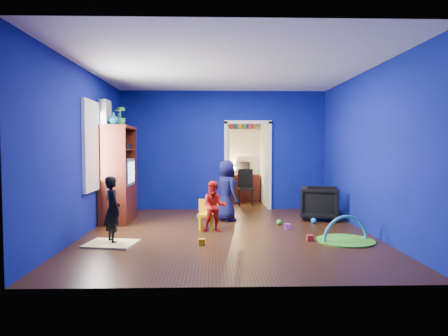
{
  "coord_description": "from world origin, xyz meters",
  "views": [
    {
      "loc": [
        -0.25,
        -7.03,
        1.53
      ],
      "look_at": [
        -0.05,
        0.4,
        1.14
      ],
      "focal_mm": 32.0,
      "sensor_mm": 36.0,
      "label": 1
    }
  ],
  "objects_px": {
    "crt_tv": "(120,172)",
    "play_mat": "(346,241)",
    "hopper_ball": "(224,209)",
    "child_navy": "(226,191)",
    "study_desk": "(243,188)",
    "child_black": "(112,210)",
    "toddler_red": "(214,206)",
    "armchair": "(320,203)",
    "kid_chair": "(206,216)",
    "tv_armoire": "(118,174)",
    "vase": "(114,119)",
    "folding_chair": "(246,188)"
  },
  "relations": [
    {
      "from": "study_desk",
      "to": "hopper_ball",
      "type": "bearing_deg",
      "value": -102.55
    },
    {
      "from": "hopper_ball",
      "to": "kid_chair",
      "type": "xyz_separation_m",
      "value": [
        -0.36,
        -1.13,
        0.05
      ]
    },
    {
      "from": "vase",
      "to": "hopper_ball",
      "type": "bearing_deg",
      "value": 14.62
    },
    {
      "from": "hopper_ball",
      "to": "play_mat",
      "type": "relative_size",
      "value": 0.43
    },
    {
      "from": "folding_chair",
      "to": "play_mat",
      "type": "bearing_deg",
      "value": -71.91
    },
    {
      "from": "hopper_ball",
      "to": "play_mat",
      "type": "height_order",
      "value": "hopper_ball"
    },
    {
      "from": "child_navy",
      "to": "child_black",
      "type": "bearing_deg",
      "value": 106.33
    },
    {
      "from": "crt_tv",
      "to": "hopper_ball",
      "type": "bearing_deg",
      "value": 7.13
    },
    {
      "from": "toddler_red",
      "to": "play_mat",
      "type": "relative_size",
      "value": 1.0
    },
    {
      "from": "crt_tv",
      "to": "play_mat",
      "type": "height_order",
      "value": "crt_tv"
    },
    {
      "from": "tv_armoire",
      "to": "study_desk",
      "type": "relative_size",
      "value": 2.23
    },
    {
      "from": "armchair",
      "to": "vase",
      "type": "bearing_deg",
      "value": 110.07
    },
    {
      "from": "play_mat",
      "to": "child_black",
      "type": "bearing_deg",
      "value": -179.74
    },
    {
      "from": "toddler_red",
      "to": "tv_armoire",
      "type": "bearing_deg",
      "value": 153.48
    },
    {
      "from": "crt_tv",
      "to": "study_desk",
      "type": "relative_size",
      "value": 0.8
    },
    {
      "from": "study_desk",
      "to": "folding_chair",
      "type": "distance_m",
      "value": 0.96
    },
    {
      "from": "child_black",
      "to": "folding_chair",
      "type": "distance_m",
      "value": 4.69
    },
    {
      "from": "toddler_red",
      "to": "play_mat",
      "type": "xyz_separation_m",
      "value": [
        2.13,
        -0.79,
        -0.45
      ]
    },
    {
      "from": "armchair",
      "to": "toddler_red",
      "type": "bearing_deg",
      "value": 132.26
    },
    {
      "from": "armchair",
      "to": "play_mat",
      "type": "relative_size",
      "value": 0.83
    },
    {
      "from": "kid_chair",
      "to": "study_desk",
      "type": "relative_size",
      "value": 0.57
    },
    {
      "from": "child_navy",
      "to": "folding_chair",
      "type": "bearing_deg",
      "value": -44.15
    },
    {
      "from": "child_black",
      "to": "folding_chair",
      "type": "bearing_deg",
      "value": -65.27
    },
    {
      "from": "child_navy",
      "to": "vase",
      "type": "height_order",
      "value": "vase"
    },
    {
      "from": "child_navy",
      "to": "folding_chair",
      "type": "distance_m",
      "value": 2.19
    },
    {
      "from": "kid_chair",
      "to": "study_desk",
      "type": "xyz_separation_m",
      "value": [
        0.98,
        3.95,
        0.12
      ]
    },
    {
      "from": "folding_chair",
      "to": "crt_tv",
      "type": "bearing_deg",
      "value": -142.42
    },
    {
      "from": "toddler_red",
      "to": "tv_armoire",
      "type": "distance_m",
      "value": 2.3
    },
    {
      "from": "armchair",
      "to": "hopper_ball",
      "type": "relative_size",
      "value": 1.92
    },
    {
      "from": "toddler_red",
      "to": "kid_chair",
      "type": "height_order",
      "value": "toddler_red"
    },
    {
      "from": "toddler_red",
      "to": "armchair",
      "type": "bearing_deg",
      "value": 29.7
    },
    {
      "from": "crt_tv",
      "to": "vase",
      "type": "bearing_deg",
      "value": -97.59
    },
    {
      "from": "child_navy",
      "to": "kid_chair",
      "type": "bearing_deg",
      "value": 126.43
    },
    {
      "from": "tv_armoire",
      "to": "crt_tv",
      "type": "distance_m",
      "value": 0.06
    },
    {
      "from": "toddler_red",
      "to": "crt_tv",
      "type": "relative_size",
      "value": 1.31
    },
    {
      "from": "hopper_ball",
      "to": "kid_chair",
      "type": "height_order",
      "value": "kid_chair"
    },
    {
      "from": "child_navy",
      "to": "crt_tv",
      "type": "xyz_separation_m",
      "value": [
        -2.18,
        -0.02,
        0.39
      ]
    },
    {
      "from": "vase",
      "to": "tv_armoire",
      "type": "height_order",
      "value": "vase"
    },
    {
      "from": "crt_tv",
      "to": "armchair",
      "type": "bearing_deg",
      "value": 1.55
    },
    {
      "from": "child_black",
      "to": "crt_tv",
      "type": "xyz_separation_m",
      "value": [
        -0.3,
        1.87,
        0.48
      ]
    },
    {
      "from": "hopper_ball",
      "to": "child_black",
      "type": "bearing_deg",
      "value": -130.52
    },
    {
      "from": "child_black",
      "to": "kid_chair",
      "type": "distance_m",
      "value": 1.81
    },
    {
      "from": "vase",
      "to": "folding_chair",
      "type": "distance_m",
      "value": 4.04
    },
    {
      "from": "child_navy",
      "to": "study_desk",
      "type": "xyz_separation_m",
      "value": [
        0.58,
        3.07,
        -0.26
      ]
    },
    {
      "from": "child_black",
      "to": "child_navy",
      "type": "distance_m",
      "value": 2.67
    },
    {
      "from": "child_black",
      "to": "toddler_red",
      "type": "height_order",
      "value": "child_black"
    },
    {
      "from": "tv_armoire",
      "to": "play_mat",
      "type": "height_order",
      "value": "tv_armoire"
    },
    {
      "from": "hopper_ball",
      "to": "study_desk",
      "type": "xyz_separation_m",
      "value": [
        0.63,
        2.82,
        0.18
      ]
    },
    {
      "from": "study_desk",
      "to": "armchair",
      "type": "bearing_deg",
      "value": -64.78
    },
    {
      "from": "armchair",
      "to": "hopper_ball",
      "type": "distance_m",
      "value": 2.04
    }
  ]
}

